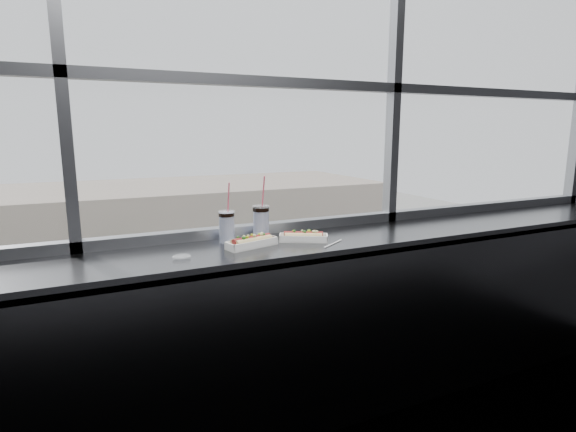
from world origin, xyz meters
name	(u,v)px	position (x,y,z in m)	size (l,w,h in m)	color
wall_back_lower	(257,318)	(0.00, 1.50, 0.55)	(6.00, 6.00, 0.00)	black
window_glass	(252,27)	(0.00, 1.52, 2.30)	(6.00, 6.00, 0.00)	silver
window_mullions	(253,26)	(0.00, 1.50, 2.30)	(6.00, 0.08, 2.40)	gray
counter	(274,249)	(0.00, 1.23, 1.07)	(6.00, 0.55, 0.06)	slate
counter_fascia	(293,355)	(0.00, 0.97, 0.55)	(6.00, 0.04, 1.04)	slate
hotdog_tray_left	(252,242)	(-0.14, 1.21, 1.13)	(0.31, 0.17, 0.07)	white
hotdog_tray_right	(303,237)	(0.17, 1.20, 1.13)	(0.28, 0.21, 0.07)	white
soda_cup_left	(227,225)	(-0.23, 1.36, 1.20)	(0.09, 0.09, 0.34)	white
soda_cup_right	(261,220)	(-0.02, 1.37, 1.21)	(0.10, 0.10, 0.37)	white
loose_straw	(333,244)	(0.29, 1.07, 1.10)	(0.01, 0.01, 0.20)	white
wrapper	(181,256)	(-0.53, 1.14, 1.11)	(0.10, 0.07, 0.02)	silver
plaza_ground	(98,264)	(0.00, 45.00, -11.00)	(120.00, 120.00, 0.00)	gray
street_asphalt	(118,385)	(0.00, 21.50, -10.97)	(80.00, 10.00, 0.06)	black
far_sidewalk	(108,324)	(0.00, 29.50, -10.98)	(80.00, 6.00, 0.04)	gray
far_building	(97,235)	(0.00, 39.50, -7.00)	(50.00, 14.00, 8.00)	#A69687
car_near_c	(77,422)	(-1.82, 17.50, -9.96)	(5.91, 2.46, 1.97)	maroon
car_near_e	(371,349)	(12.64, 17.50, -9.90)	(6.23, 2.60, 2.08)	#3057AF
car_far_c	(271,305)	(10.12, 25.50, -9.86)	(6.45, 2.69, 2.15)	white
car_near_d	(299,364)	(8.28, 17.50, -9.79)	(6.92, 2.88, 2.31)	white
pedestrian_d	(255,289)	(10.47, 29.30, -10.05)	(0.81, 0.61, 1.83)	#66605B
pedestrian_b	(80,308)	(-1.59, 30.44, -9.91)	(0.93, 0.70, 2.09)	#66605B
tree_center	(123,276)	(1.15, 29.50, -7.73)	(3.08, 3.08, 4.82)	#47382B
tree_right	(274,255)	(12.11, 29.50, -7.62)	(3.19, 3.19, 4.99)	#47382B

